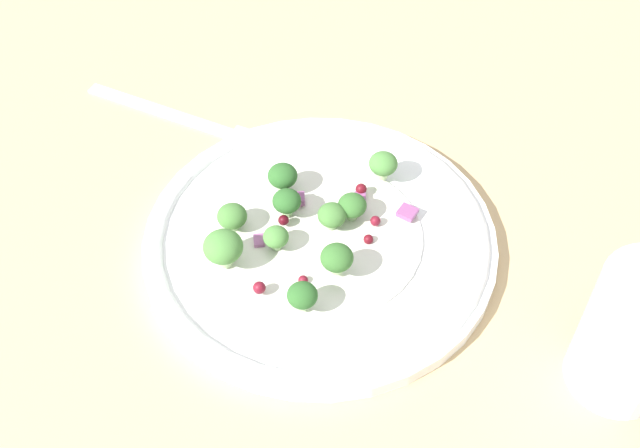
% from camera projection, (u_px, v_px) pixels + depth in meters
% --- Properties ---
extents(ground_plane, '(1.80, 1.80, 0.02)m').
position_uv_depth(ground_plane, '(338.00, 248.00, 0.65)').
color(ground_plane, tan).
extents(plate, '(0.28, 0.28, 0.02)m').
position_uv_depth(plate, '(320.00, 239.00, 0.63)').
color(plate, white).
rests_on(plate, ground_plane).
extents(dressing_pool, '(0.16, 0.16, 0.00)m').
position_uv_depth(dressing_pool, '(320.00, 236.00, 0.63)').
color(dressing_pool, white).
rests_on(dressing_pool, plate).
extents(broccoli_floret_0, '(0.02, 0.02, 0.02)m').
position_uv_depth(broccoli_floret_0, '(276.00, 237.00, 0.61)').
color(broccoli_floret_0, '#8EB77A').
rests_on(broccoli_floret_0, plate).
extents(broccoli_floret_1, '(0.02, 0.02, 0.02)m').
position_uv_depth(broccoli_floret_1, '(337.00, 258.00, 0.59)').
color(broccoli_floret_1, '#ADD18E').
rests_on(broccoli_floret_1, plate).
extents(broccoli_floret_2, '(0.02, 0.02, 0.02)m').
position_uv_depth(broccoli_floret_2, '(286.00, 204.00, 0.63)').
color(broccoli_floret_2, '#9EC684').
rests_on(broccoli_floret_2, plate).
extents(broccoli_floret_3, '(0.02, 0.02, 0.02)m').
position_uv_depth(broccoli_floret_3, '(331.00, 217.00, 0.63)').
color(broccoli_floret_3, '#8EB77A').
rests_on(broccoli_floret_3, plate).
extents(broccoli_floret_4, '(0.02, 0.02, 0.02)m').
position_uv_depth(broccoli_floret_4, '(283.00, 176.00, 0.65)').
color(broccoli_floret_4, '#9EC684').
rests_on(broccoli_floret_4, plate).
extents(broccoli_floret_5, '(0.02, 0.02, 0.02)m').
position_uv_depth(broccoli_floret_5, '(352.00, 206.00, 0.63)').
color(broccoli_floret_5, '#8EB77A').
rests_on(broccoli_floret_5, plate).
extents(broccoli_floret_6, '(0.03, 0.03, 0.03)m').
position_uv_depth(broccoli_floret_6, '(223.00, 247.00, 0.60)').
color(broccoli_floret_6, '#ADD18E').
rests_on(broccoli_floret_6, plate).
extents(broccoli_floret_7, '(0.02, 0.02, 0.02)m').
position_uv_depth(broccoli_floret_7, '(232.00, 217.00, 0.63)').
color(broccoli_floret_7, '#8EB77A').
rests_on(broccoli_floret_7, plate).
extents(broccoli_floret_8, '(0.02, 0.02, 0.02)m').
position_uv_depth(broccoli_floret_8, '(383.00, 164.00, 0.66)').
color(broccoli_floret_8, '#ADD18E').
rests_on(broccoli_floret_8, plate).
extents(broccoli_floret_9, '(0.02, 0.02, 0.02)m').
position_uv_depth(broccoli_floret_9, '(306.00, 297.00, 0.57)').
color(broccoli_floret_9, '#9EC684').
rests_on(broccoli_floret_9, plate).
extents(cranberry_0, '(0.01, 0.01, 0.01)m').
position_uv_depth(cranberry_0, '(368.00, 239.00, 0.62)').
color(cranberry_0, maroon).
rests_on(cranberry_0, plate).
extents(cranberry_1, '(0.01, 0.01, 0.01)m').
position_uv_depth(cranberry_1, '(375.00, 221.00, 0.63)').
color(cranberry_1, maroon).
rests_on(cranberry_1, plate).
extents(cranberry_2, '(0.01, 0.01, 0.01)m').
position_uv_depth(cranberry_2, '(361.00, 189.00, 0.65)').
color(cranberry_2, maroon).
rests_on(cranberry_2, plate).
extents(cranberry_3, '(0.01, 0.01, 0.01)m').
position_uv_depth(cranberry_3, '(303.00, 280.00, 0.60)').
color(cranberry_3, maroon).
rests_on(cranberry_3, plate).
extents(cranberry_4, '(0.01, 0.01, 0.01)m').
position_uv_depth(cranberry_4, '(259.00, 288.00, 0.59)').
color(cranberry_4, maroon).
rests_on(cranberry_4, plate).
extents(cranberry_5, '(0.01, 0.01, 0.01)m').
position_uv_depth(cranberry_5, '(284.00, 220.00, 0.63)').
color(cranberry_5, '#4C0A14').
rests_on(cranberry_5, plate).
extents(onion_bit_0, '(0.01, 0.01, 0.01)m').
position_uv_depth(onion_bit_0, '(259.00, 241.00, 0.63)').
color(onion_bit_0, '#A35B93').
rests_on(onion_bit_0, plate).
extents(onion_bit_1, '(0.01, 0.01, 0.01)m').
position_uv_depth(onion_bit_1, '(299.00, 199.00, 0.65)').
color(onion_bit_1, '#934C84').
rests_on(onion_bit_1, plate).
extents(onion_bit_2, '(0.01, 0.02, 0.00)m').
position_uv_depth(onion_bit_2, '(360.00, 200.00, 0.65)').
color(onion_bit_2, '#934C84').
rests_on(onion_bit_2, plate).
extents(onion_bit_3, '(0.02, 0.02, 0.00)m').
position_uv_depth(onion_bit_3, '(407.00, 212.00, 0.64)').
color(onion_bit_3, '#934C84').
rests_on(onion_bit_3, plate).
extents(fork, '(0.19, 0.04, 0.01)m').
position_uv_depth(fork, '(187.00, 119.00, 0.73)').
color(fork, silver).
rests_on(fork, ground_plane).
extents(water_glass, '(0.07, 0.07, 0.10)m').
position_uv_depth(water_glass, '(635.00, 334.00, 0.53)').
color(water_glass, silver).
rests_on(water_glass, ground_plane).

